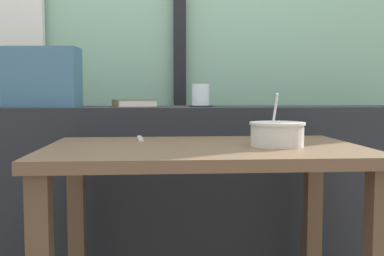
# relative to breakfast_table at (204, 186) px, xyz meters

# --- Properties ---
(outdoor_backdrop) EXTENTS (4.80, 0.08, 2.80)m
(outdoor_backdrop) POSITION_rel_breakfast_table_xyz_m (-0.02, 1.22, 0.79)
(outdoor_backdrop) COLOR #84B293
(outdoor_backdrop) RESTS_ON ground
(window_divider_post) EXTENTS (0.07, 0.05, 2.60)m
(window_divider_post) POSITION_rel_breakfast_table_xyz_m (-0.02, 1.15, 0.69)
(window_divider_post) COLOR black
(window_divider_post) RESTS_ON ground
(dark_console_ledge) EXTENTS (2.80, 0.37, 0.85)m
(dark_console_ledge) POSITION_rel_breakfast_table_xyz_m (-0.02, 0.59, -0.18)
(dark_console_ledge) COLOR #23262B
(dark_console_ledge) RESTS_ON ground
(breakfast_table) EXTENTS (1.02, 0.63, 0.74)m
(breakfast_table) POSITION_rel_breakfast_table_xyz_m (0.00, 0.00, 0.00)
(breakfast_table) COLOR brown
(breakfast_table) RESTS_ON ground
(coaster_square) EXTENTS (0.10, 0.10, 0.00)m
(coaster_square) POSITION_rel_breakfast_table_xyz_m (0.04, 0.58, 0.24)
(coaster_square) COLOR black
(coaster_square) RESTS_ON dark_console_ledge
(juice_glass) EXTENTS (0.08, 0.08, 0.10)m
(juice_glass) POSITION_rel_breakfast_table_xyz_m (0.04, 0.58, 0.29)
(juice_glass) COLOR white
(juice_glass) RESTS_ON coaster_square
(closed_book) EXTENTS (0.21, 0.20, 0.03)m
(closed_book) POSITION_rel_breakfast_table_xyz_m (-0.26, 0.58, 0.26)
(closed_book) COLOR brown
(closed_book) RESTS_ON dark_console_ledge
(throw_pillow) EXTENTS (0.33, 0.17, 0.26)m
(throw_pillow) POSITION_rel_breakfast_table_xyz_m (-0.66, 0.59, 0.37)
(throw_pillow) COLOR #426B84
(throw_pillow) RESTS_ON dark_console_ledge
(soup_bowl) EXTENTS (0.18, 0.18, 0.17)m
(soup_bowl) POSITION_rel_breakfast_table_xyz_m (0.23, -0.03, 0.17)
(soup_bowl) COLOR beige
(soup_bowl) RESTS_ON breakfast_table
(fork_utensil) EXTENTS (0.03, 0.17, 0.01)m
(fork_utensil) POSITION_rel_breakfast_table_xyz_m (-0.22, 0.22, 0.13)
(fork_utensil) COLOR silver
(fork_utensil) RESTS_ON breakfast_table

